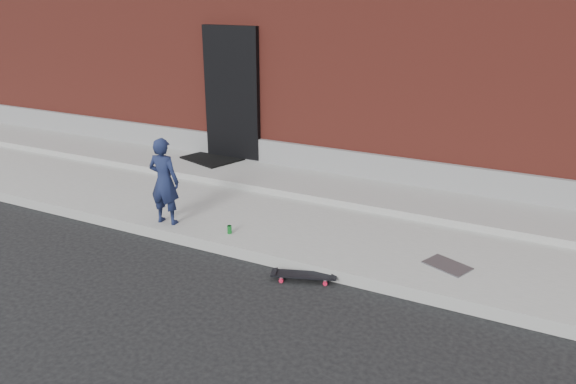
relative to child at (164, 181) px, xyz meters
The scene contains 9 objects.
ground 2.09m from the child, ahead, with size 80.00×80.00×0.00m, color black.
sidewalk 2.41m from the child, 33.04° to the left, with size 20.00×3.00×0.15m, color gray.
apron 2.95m from the child, 48.08° to the left, with size 20.00×1.20×0.10m, color gray.
building 7.25m from the child, 73.97° to the left, with size 20.00×8.10×5.00m.
child is the anchor object (origin of this frame).
skateboard 2.32m from the child, ahead, with size 0.73×0.41×0.08m.
soda_can 1.08m from the child, ahead, with size 0.06×0.06×0.11m, color #1B8B30.
doormat 2.68m from the child, 111.26° to the left, with size 0.92×0.75×0.03m, color black.
utility_plate 3.68m from the child, ahead, with size 0.49×0.31×0.01m, color #55555A.
Camera 1 is at (2.64, -5.18, 3.09)m, focal length 35.00 mm.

